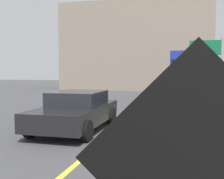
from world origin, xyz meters
TOP-DOWN VIEW (x-y plane):
  - roadwork_sign at (2.45, 3.40)m, footprint 1.61×0.30m
  - arrow_board_trailer at (2.47, 15.30)m, footprint 1.60×1.88m
  - box_truck at (2.62, 20.83)m, footprint 2.68×7.46m
  - pickup_car at (-1.42, 10.55)m, footprint 2.14×4.42m
  - highway_guide_sign at (4.56, 26.47)m, footprint 2.79×0.18m
  - far_building_block at (-3.26, 33.96)m, footprint 16.69×8.37m
  - traffic_cone_mid_lane at (2.11, 7.48)m, footprint 0.36×0.36m
  - traffic_cone_far_lane at (2.17, 10.00)m, footprint 0.36×0.36m
  - traffic_cone_curbside at (2.26, 12.47)m, footprint 0.36×0.36m

SIDE VIEW (x-z plane):
  - traffic_cone_curbside at x=2.26m, z-range -0.01..0.63m
  - traffic_cone_far_lane at x=2.17m, z-range -0.01..0.72m
  - traffic_cone_mid_lane at x=2.11m, z-range -0.01..0.74m
  - arrow_board_trailer at x=2.47m, z-range -0.87..1.83m
  - pickup_car at x=-1.42m, z-range 0.01..1.39m
  - roadwork_sign at x=2.45m, z-range 0.30..2.64m
  - box_truck at x=2.62m, z-range 0.15..3.43m
  - highway_guide_sign at x=4.56m, z-range 0.92..5.92m
  - far_building_block at x=-3.26m, z-range 0.00..9.76m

